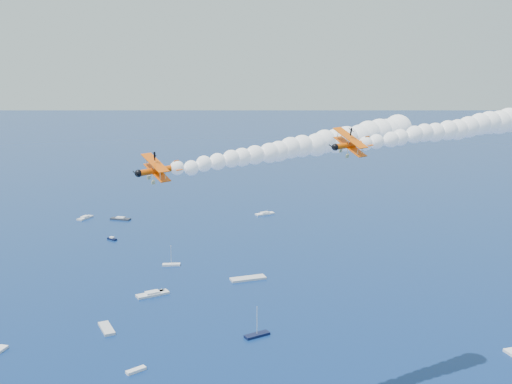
# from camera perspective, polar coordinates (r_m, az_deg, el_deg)

# --- Properties ---
(biplane_lead) EXTENTS (11.25, 12.15, 7.98)m
(biplane_lead) POSITION_cam_1_polar(r_m,az_deg,el_deg) (103.56, 9.11, 4.49)
(biplane_lead) COLOR #E15304
(biplane_trail) EXTENTS (11.82, 12.62, 7.66)m
(biplane_trail) POSITION_cam_1_polar(r_m,az_deg,el_deg) (100.95, -9.33, 2.07)
(biplane_trail) COLOR #E24E04
(smoke_trail_lead) EXTENTS (57.50, 52.14, 10.07)m
(smoke_trail_lead) POSITION_cam_1_polar(r_m,az_deg,el_deg) (121.18, 20.06, 5.96)
(smoke_trail_lead) COLOR white
(smoke_trail_trail) EXTENTS (57.59, 54.49, 10.07)m
(smoke_trail_trail) POSITION_cam_1_polar(r_m,az_deg,el_deg) (112.78, 4.04, 4.27)
(smoke_trail_trail) COLOR white
(spectator_boats) EXTENTS (224.44, 179.19, 0.70)m
(spectator_boats) POSITION_cam_1_polar(r_m,az_deg,el_deg) (181.91, 0.46, -10.34)
(spectator_boats) COLOR #323642
(spectator_boats) RESTS_ON ground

